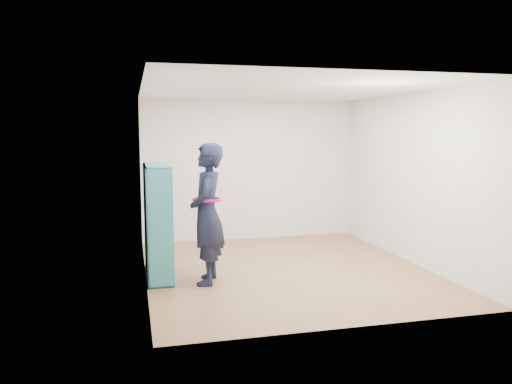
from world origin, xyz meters
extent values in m
plane|color=brown|center=(0.00, 0.00, 0.00)|extent=(4.50, 4.50, 0.00)
plane|color=white|center=(0.00, 0.00, 2.60)|extent=(4.50, 4.50, 0.00)
cube|color=silver|center=(-2.00, 0.00, 1.30)|extent=(0.02, 4.50, 2.60)
cube|color=silver|center=(2.00, 0.00, 1.30)|extent=(0.02, 4.50, 2.60)
cube|color=silver|center=(0.00, 2.25, 1.30)|extent=(4.00, 0.02, 2.60)
cube|color=silver|center=(0.00, -2.25, 1.30)|extent=(4.00, 0.02, 2.60)
cube|color=teal|center=(-1.82, -0.45, 0.78)|extent=(0.34, 0.02, 1.56)
cube|color=teal|center=(-1.82, 0.69, 0.78)|extent=(0.34, 0.02, 1.56)
cube|color=teal|center=(-1.82, 0.12, 0.01)|extent=(0.34, 1.17, 0.02)
cube|color=teal|center=(-1.82, 0.12, 1.54)|extent=(0.34, 1.17, 0.02)
cube|color=teal|center=(-1.98, 0.12, 0.78)|extent=(0.02, 1.17, 1.56)
cube|color=teal|center=(-1.82, -0.07, 0.78)|extent=(0.32, 0.02, 1.51)
cube|color=teal|center=(-1.82, 0.30, 0.78)|extent=(0.32, 0.02, 1.51)
cube|color=teal|center=(-1.82, 0.12, 0.40)|extent=(0.32, 1.12, 0.02)
cube|color=teal|center=(-1.82, 0.12, 0.78)|extent=(0.32, 1.12, 0.02)
cube|color=teal|center=(-1.82, 0.12, 1.16)|extent=(0.32, 1.12, 0.02)
cube|color=beige|center=(-1.80, -0.26, 0.08)|extent=(0.21, 0.14, 0.08)
cube|color=black|center=(-1.79, -0.31, 0.53)|extent=(0.18, 0.16, 0.24)
cube|color=maroon|center=(-1.79, -0.31, 0.92)|extent=(0.18, 0.16, 0.26)
cube|color=silver|center=(-1.80, -0.26, 1.19)|extent=(0.21, 0.14, 0.05)
cube|color=navy|center=(-1.79, 0.06, 0.17)|extent=(0.18, 0.16, 0.27)
cube|color=brown|center=(-1.79, 0.06, 0.53)|extent=(0.18, 0.16, 0.23)
cube|color=#BFB28C|center=(-1.80, 0.11, 0.83)|extent=(0.21, 0.14, 0.08)
cube|color=#26594C|center=(-1.79, 0.06, 1.28)|extent=(0.18, 0.16, 0.23)
cube|color=beige|center=(-1.79, 0.43, 0.15)|extent=(0.18, 0.16, 0.23)
cube|color=black|center=(-1.80, 0.48, 0.45)|extent=(0.21, 0.14, 0.08)
cube|color=maroon|center=(-1.79, 0.43, 0.94)|extent=(0.18, 0.16, 0.29)
cube|color=silver|center=(-1.79, 0.43, 1.30)|extent=(0.18, 0.16, 0.27)
imported|color=black|center=(-1.20, -0.34, 0.93)|extent=(0.60, 0.77, 1.86)
torus|color=#AA0D6D|center=(-1.20, -0.34, 1.12)|extent=(0.47, 0.47, 0.04)
cube|color=silver|center=(-1.32, -0.21, 1.05)|extent=(0.02, 0.12, 0.14)
cube|color=black|center=(-1.32, -0.21, 1.05)|extent=(0.02, 0.11, 0.14)
camera|label=1|loc=(-2.15, -6.79, 1.99)|focal=35.00mm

